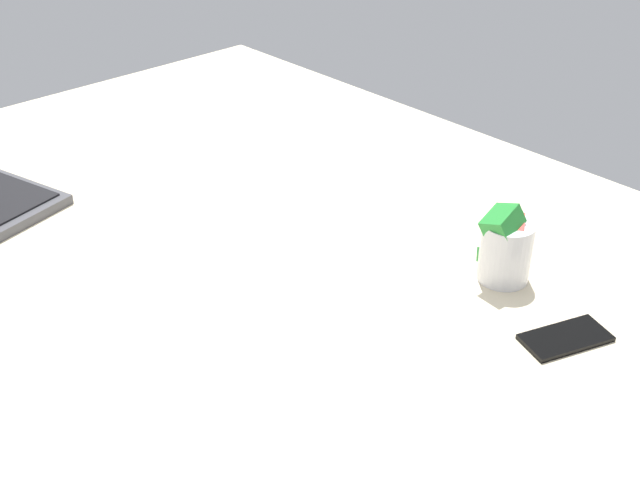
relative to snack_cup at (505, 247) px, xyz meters
The scene contains 3 objects.
bed_mattress 53.50cm from the snack_cup, 25.12° to the left, with size 180.00×140.00×18.00cm, color beige.
snack_cup is the anchor object (origin of this frame).
cell_phone 19.81cm from the snack_cup, 157.80° to the left, with size 6.80×14.00×0.80cm, color black.
Camera 1 is at (-110.63, 81.20, 96.66)cm, focal length 44.85 mm.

